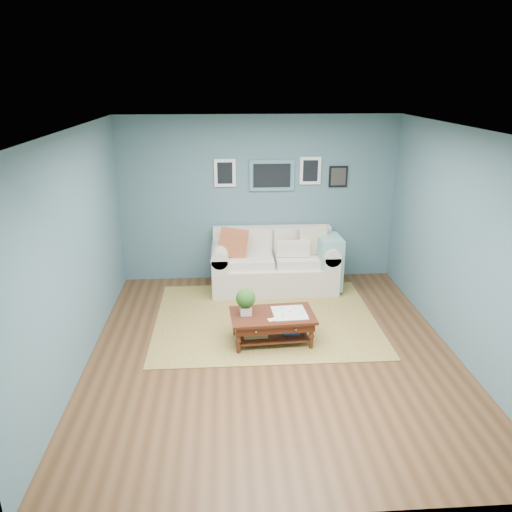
{
  "coord_description": "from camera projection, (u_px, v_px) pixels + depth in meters",
  "views": [
    {
      "loc": [
        -0.57,
        -5.45,
        3.22
      ],
      "look_at": [
        -0.14,
        1.0,
        0.91
      ],
      "focal_mm": 35.0,
      "sensor_mm": 36.0,
      "label": 1
    }
  ],
  "objects": [
    {
      "name": "coffee_table",
      "position": [
        268.0,
        319.0,
        6.35
      ],
      "size": [
        1.09,
        0.68,
        0.74
      ],
      "rotation": [
        0.0,
        0.0,
        0.06
      ],
      "color": "#371109",
      "rests_on": "ground"
    },
    {
      "name": "loveseat",
      "position": [
        279.0,
        262.0,
        8.02
      ],
      "size": [
        2.03,
        0.92,
        1.04
      ],
      "color": "beige",
      "rests_on": "ground"
    },
    {
      "name": "area_rug",
      "position": [
        265.0,
        318.0,
        7.07
      ],
      "size": [
        3.08,
        2.46,
        0.01
      ],
      "primitive_type": "cube",
      "color": "brown",
      "rests_on": "ground"
    },
    {
      "name": "room_shell",
      "position": [
        274.0,
        247.0,
        5.84
      ],
      "size": [
        5.0,
        5.02,
        2.7
      ],
      "color": "brown",
      "rests_on": "ground"
    }
  ]
}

